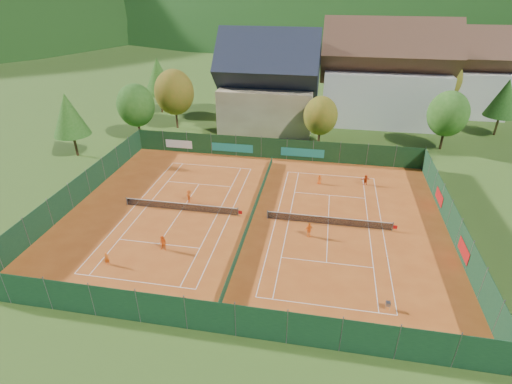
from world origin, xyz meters
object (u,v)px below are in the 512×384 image
object	(u,v)px
player_right_far_a	(319,179)
player_right_far_b	(366,180)
player_left_near	(107,259)
player_right_near	(309,230)
hotel_block_a	(384,79)
ball_hopper	(388,304)
hotel_block_b	(458,77)
chalet	(269,87)
player_left_mid	(163,243)
player_left_far	(189,196)

from	to	relation	value
player_right_far_a	player_right_far_b	world-z (taller)	player_right_far_b
player_right_far_a	player_right_far_b	distance (m)	5.65
player_left_near	player_right_near	world-z (taller)	player_right_near
player_right_far_b	hotel_block_a	bearing A→B (deg)	-117.05
player_right_near	player_right_far_b	distance (m)	13.91
hotel_block_a	ball_hopper	bearing A→B (deg)	-93.90
player_left_near	player_right_far_b	size ratio (longest dim) A/B	0.92
hotel_block_b	player_right_far_b	world-z (taller)	hotel_block_b
chalet	player_left_near	size ratio (longest dim) A/B	12.87
hotel_block_a	hotel_block_b	distance (m)	16.14
hotel_block_b	player_left_near	size ratio (longest dim) A/B	13.72
chalet	player_right_near	distance (m)	34.29
player_left_mid	player_right_near	size ratio (longest dim) A/B	1.01
player_left_near	player_left_mid	size ratio (longest dim) A/B	0.79
hotel_block_a	player_right_near	xyz separation A→B (m)	(-9.87, -38.53, -6.59)
player_right_near	player_right_far_b	world-z (taller)	player_right_near
player_right_near	player_right_far_a	distance (m)	11.76
player_left_near	player_left_far	size ratio (longest dim) A/B	0.84
hotel_block_a	ball_hopper	world-z (taller)	hotel_block_a
hotel_block_a	player_right_near	distance (m)	40.32
player_left_near	player_left_mid	bearing A→B (deg)	13.33
ball_hopper	player_left_near	xyz separation A→B (m)	(-24.03, 1.18, 0.07)
player_left_far	player_right_far_b	size ratio (longest dim) A/B	1.09
player_left_mid	player_left_far	bearing A→B (deg)	105.98
player_left_near	player_right_far_b	distance (m)	30.96
hotel_block_b	player_right_far_a	xyz separation A→B (m)	(-23.33, -34.79, -6.00)
ball_hopper	player_left_mid	world-z (taller)	player_left_mid
chalet	player_right_near	xyz separation A→B (m)	(9.13, -32.53, -5.84)
player_left_mid	player_right_far_a	distance (m)	21.51
ball_hopper	player_left_near	size ratio (longest dim) A/B	0.64
player_right_far_b	ball_hopper	bearing A→B (deg)	72.42
hotel_block_a	player_right_far_b	size ratio (longest dim) A/B	15.76
hotel_block_b	player_right_far_b	distance (m)	38.85
player_left_mid	player_right_near	world-z (taller)	player_left_mid
player_left_far	player_right_far_a	size ratio (longest dim) A/B	1.21
chalet	player_left_mid	bearing A→B (deg)	-96.34
ball_hopper	player_right_far_b	world-z (taller)	player_right_far_b
chalet	hotel_block_b	world-z (taller)	chalet
chalet	player_right_far_a	distance (m)	23.70
player_left_mid	player_right_far_b	xyz separation A→B (m)	(19.42, 17.21, -0.11)
hotel_block_b	player_right_far_a	size ratio (longest dim) A/B	14.03
hotel_block_a	player_right_near	size ratio (longest dim) A/B	13.69
ball_hopper	player_left_near	bearing A→B (deg)	177.19
player_left_mid	player_left_far	xyz separation A→B (m)	(-0.58, 9.21, -0.05)
hotel_block_a	player_left_near	size ratio (longest dim) A/B	17.15
hotel_block_b	player_right_near	world-z (taller)	hotel_block_b
player_right_far_a	player_right_far_b	xyz separation A→B (m)	(5.60, 0.73, 0.07)
chalet	hotel_block_b	size ratio (longest dim) A/B	0.94
player_left_far	player_right_near	xyz separation A→B (m)	(13.85, -4.47, 0.04)
hotel_block_b	player_left_near	distance (m)	68.36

